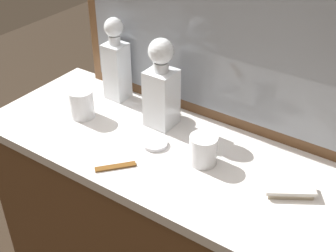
{
  "coord_description": "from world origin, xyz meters",
  "views": [
    {
      "loc": [
        0.62,
        -0.9,
        1.66
      ],
      "look_at": [
        0.0,
        0.0,
        0.93
      ],
      "focal_mm": 48.0,
      "sensor_mm": 36.0,
      "label": 1
    }
  ],
  "objects": [
    {
      "name": "dresser_mirror",
      "position": [
        0.0,
        0.23,
        1.22
      ],
      "size": [
        0.98,
        0.03,
        0.74
      ],
      "color": "brown",
      "rests_on": "dresser"
    },
    {
      "name": "crystal_decanter_center",
      "position": [
        -0.09,
        0.1,
        0.97
      ],
      "size": [
        0.09,
        0.09,
        0.3
      ],
      "color": "white",
      "rests_on": "dresser"
    },
    {
      "name": "crystal_tumbler_rear",
      "position": [
        0.12,
        0.0,
        0.89
      ],
      "size": [
        0.08,
        0.08,
        0.09
      ],
      "color": "white",
      "rests_on": "dresser"
    },
    {
      "name": "dresser",
      "position": [
        0.0,
        0.0,
        0.43
      ],
      "size": [
        1.22,
        0.49,
        0.85
      ],
      "color": "brown",
      "rests_on": "ground_plane"
    },
    {
      "name": "crystal_tumbler_far_right",
      "position": [
        -0.34,
        -0.01,
        0.9
      ],
      "size": [
        0.08,
        0.08,
        0.1
      ],
      "color": "white",
      "rests_on": "dresser"
    },
    {
      "name": "porcelain_dish",
      "position": [
        -0.04,
        -0.01,
        0.86
      ],
      "size": [
        0.08,
        0.08,
        0.01
      ],
      "color": "silver",
      "rests_on": "dresser"
    },
    {
      "name": "tortoiseshell_comb",
      "position": [
        -0.07,
        -0.16,
        0.86
      ],
      "size": [
        0.09,
        0.1,
        0.01
      ],
      "color": "brown",
      "rests_on": "dresser"
    },
    {
      "name": "silver_brush_rear",
      "position": [
        0.38,
        0.01,
        0.86
      ],
      "size": [
        0.14,
        0.12,
        0.02
      ],
      "color": "#B7A88C",
      "rests_on": "dresser"
    },
    {
      "name": "crystal_decanter_front",
      "position": [
        -0.32,
        0.16,
        0.97
      ],
      "size": [
        0.07,
        0.07,
        0.3
      ],
      "color": "white",
      "rests_on": "dresser"
    }
  ]
}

